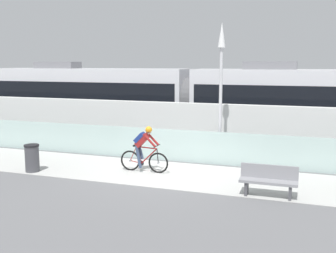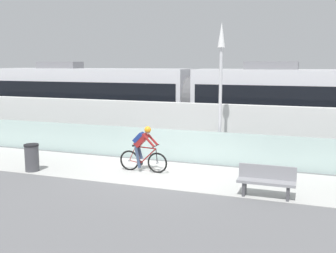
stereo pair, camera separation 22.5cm
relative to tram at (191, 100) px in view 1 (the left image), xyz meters
name	(u,v)px [view 1 (the left image)]	position (x,y,z in m)	size (l,w,h in m)	color
ground_plane	(158,173)	(0.78, -6.85, -1.89)	(200.00, 200.00, 0.00)	slate
bike_path_deck	(158,173)	(0.78, -6.85, -1.89)	(32.00, 3.20, 0.01)	beige
glass_parapet	(175,145)	(0.78, -5.00, -1.28)	(32.00, 0.05, 1.23)	#ADC6C1
concrete_barrier_wall	(188,127)	(0.78, -3.20, -0.85)	(32.00, 0.36, 2.08)	silver
tram_rail_near	(202,141)	(0.78, -0.72, -1.89)	(32.00, 0.08, 0.01)	#595654
tram_rail_far	(209,136)	(0.78, 0.72, -1.89)	(32.00, 0.08, 0.01)	#595654
tram	(191,100)	(0.00, 0.00, 0.00)	(22.56, 2.54, 3.81)	silver
cyclist_on_bike	(144,149)	(0.26, -6.85, -1.09)	(1.77, 0.58, 1.61)	black
lamp_post_antenna	(221,75)	(2.46, -4.70, 1.40)	(0.28, 0.28, 5.20)	gray
trash_bin	(32,158)	(-3.41, -8.10, -1.41)	(0.51, 0.51, 0.96)	#47474C
bench	(269,180)	(4.58, -8.14, -1.41)	(1.60, 0.45, 0.89)	gray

